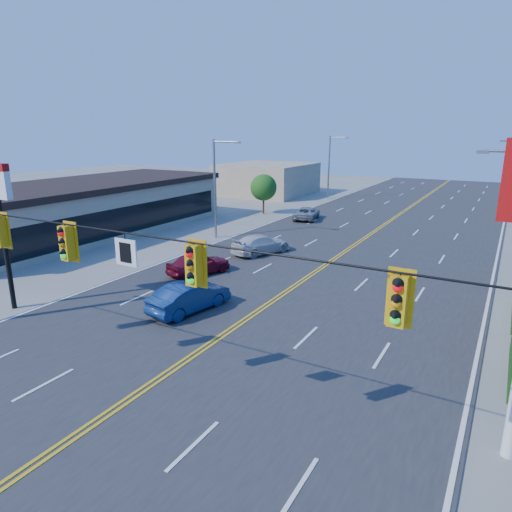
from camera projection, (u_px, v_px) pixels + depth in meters
The scene contains 12 objects.
ground at pixel (111, 413), 14.45m from camera, with size 160.00×160.00×0.00m, color gray.
road at pixel (332, 261), 31.23m from camera, with size 20.00×120.00×0.06m, color #2D2D30.
signal_span at pixel (94, 265), 13.21m from camera, with size 24.32×0.34×9.00m.
strip_mall at pixel (84, 207), 39.39m from camera, with size 10.40×26.40×4.40m.
streetlight_sw at pixel (217, 183), 36.83m from camera, with size 2.55×0.25×8.00m.
streetlight_nw at pixel (331, 164), 58.65m from camera, with size 2.55×0.25×8.00m.
tree_west at pixel (264, 188), 48.41m from camera, with size 2.80×2.80×4.20m.
bld_west_far at pixel (267, 179), 63.66m from camera, with size 11.00×12.00×4.20m, color tan.
car_magenta at pixel (199, 264), 28.08m from camera, with size 1.62×4.03×1.37m, color maroon.
car_blue at pixel (189, 298), 22.37m from camera, with size 1.52×4.37×1.44m, color navy.
car_white at pixel (261, 245), 32.90m from camera, with size 1.90×4.67×1.36m, color silver.
car_silver at pixel (307, 214), 45.49m from camera, with size 2.07×4.50×1.25m, color #A1A2A6.
Camera 1 is at (10.20, -8.71, 8.67)m, focal length 32.00 mm.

